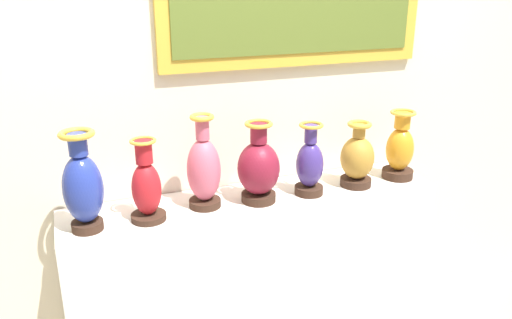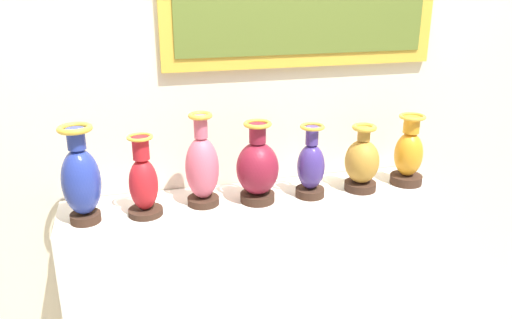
{
  "view_description": "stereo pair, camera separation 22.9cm",
  "coord_description": "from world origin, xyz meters",
  "views": [
    {
      "loc": [
        -0.78,
        -2.01,
        1.9
      ],
      "look_at": [
        0.0,
        0.0,
        1.13
      ],
      "focal_mm": 35.96,
      "sensor_mm": 36.0,
      "label": 1
    },
    {
      "loc": [
        -0.56,
        -2.08,
        1.9
      ],
      "look_at": [
        0.0,
        0.0,
        1.13
      ],
      "focal_mm": 35.96,
      "sensor_mm": 36.0,
      "label": 2
    }
  ],
  "objects": [
    {
      "name": "vase_ochre",
      "position": [
        0.5,
        -0.05,
        1.09
      ],
      "size": [
        0.16,
        0.16,
        0.32
      ],
      "color": "#382319",
      "rests_on": "display_shelf"
    },
    {
      "name": "vase_indigo",
      "position": [
        0.24,
        -0.05,
        1.09
      ],
      "size": [
        0.13,
        0.13,
        0.34
      ],
      "color": "#382319",
      "rests_on": "display_shelf"
    },
    {
      "name": "vase_rose",
      "position": [
        -0.25,
        -0.02,
        1.12
      ],
      "size": [
        0.15,
        0.15,
        0.42
      ],
      "color": "#382319",
      "rests_on": "display_shelf"
    },
    {
      "name": "display_shelf",
      "position": [
        0.0,
        0.0,
        0.48
      ],
      "size": [
        1.74,
        0.37,
        0.95
      ],
      "primitive_type": "cube",
      "color": "silver",
      "rests_on": "ground_plane"
    },
    {
      "name": "vase_cobalt",
      "position": [
        -0.74,
        -0.06,
        1.14
      ],
      "size": [
        0.16,
        0.16,
        0.41
      ],
      "color": "#382319",
      "rests_on": "display_shelf"
    },
    {
      "name": "vase_burgundy",
      "position": [
        -0.01,
        -0.05,
        1.11
      ],
      "size": [
        0.19,
        0.19,
        0.37
      ],
      "color": "#382319",
      "rests_on": "display_shelf"
    },
    {
      "name": "back_wall",
      "position": [
        0.01,
        0.24,
        1.42
      ],
      "size": [
        4.17,
        0.14,
        2.81
      ],
      "color": "beige",
      "rests_on": "ground_plane"
    },
    {
      "name": "vase_amber",
      "position": [
        0.75,
        -0.03,
        1.1
      ],
      "size": [
        0.15,
        0.15,
        0.34
      ],
      "color": "#382319",
      "rests_on": "display_shelf"
    },
    {
      "name": "vase_crimson",
      "position": [
        -0.5,
        -0.06,
        1.1
      ],
      "size": [
        0.15,
        0.15,
        0.35
      ],
      "color": "#382319",
      "rests_on": "display_shelf"
    }
  ]
}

